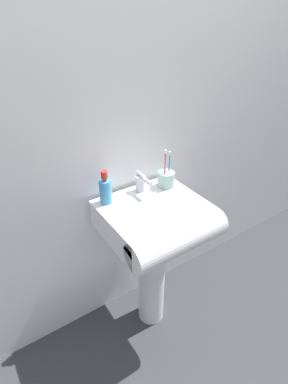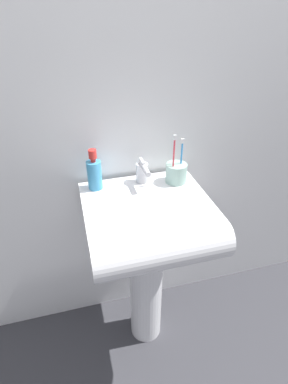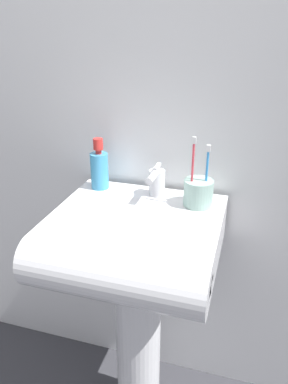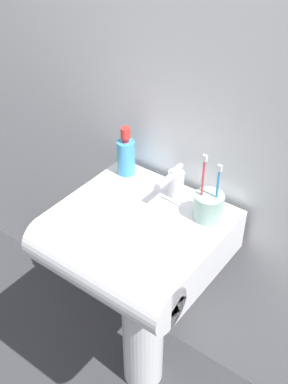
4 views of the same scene
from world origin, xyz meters
name	(u,v)px [view 4 (image 4 of 4)]	position (x,y,z in m)	size (l,w,h in m)	color
ground_plane	(143,373)	(0.00, 0.00, 0.00)	(6.00, 6.00, 0.00)	#38383D
wall_back	(194,75)	(0.00, 0.25, 1.20)	(5.00, 0.05, 2.40)	white
sink_pedestal	(143,318)	(0.00, 0.00, 0.35)	(0.16, 0.16, 0.69)	white
sink_basin	(132,242)	(0.00, -0.05, 0.77)	(0.49, 0.48, 0.14)	white
faucet	(174,182)	(0.02, 0.14, 0.89)	(0.05, 0.13, 0.10)	silver
toothbrush_cup	(208,206)	(0.16, 0.11, 0.88)	(0.09, 0.09, 0.22)	#99BFB2
soap_bottle	(126,156)	(-0.18, 0.14, 0.91)	(0.06, 0.06, 0.17)	#3F99CC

